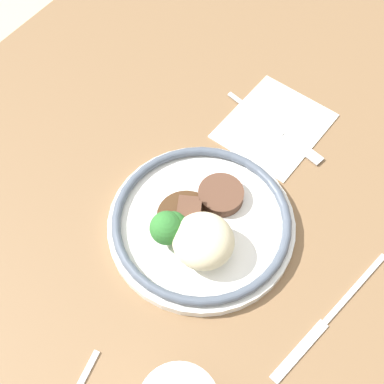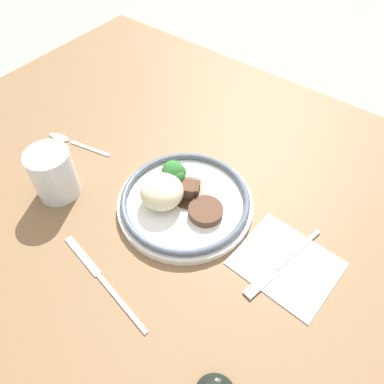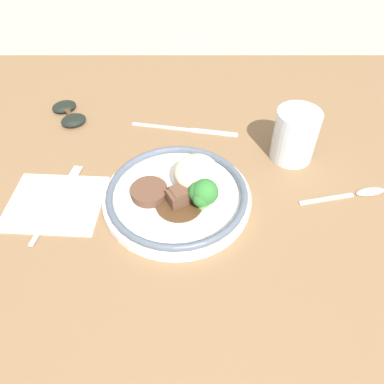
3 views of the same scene
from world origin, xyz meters
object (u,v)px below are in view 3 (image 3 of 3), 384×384
Objects in this scene: knife at (190,130)px; spoon at (361,194)px; fork at (63,194)px; plate at (182,192)px; sunglasses at (70,113)px; juice_glass at (296,138)px.

knife is 0.34m from spoon.
fork is at bearing -129.09° from knife.
plate is 0.34m from sunglasses.
plate is at bearing -81.29° from fork.
plate is 2.12× the size of sunglasses.
plate is 1.13× the size of knife.
sunglasses reaches higher than spoon.
sunglasses is at bearing 163.96° from juice_glass.
plate reaches higher than spoon.
juice_glass is 0.63× the size of spoon.
sunglasses is (-0.04, 0.23, 0.00)m from fork.
juice_glass reaches higher than plate.
sunglasses is at bearing 135.11° from plate.
fork is at bearing 168.63° from spoon.
knife is at bearing 86.89° from plate.
juice_glass reaches higher than sunglasses.
juice_glass is at bearing -47.97° from sunglasses.
spoon is at bearing 2.56° from plate.
juice_glass reaches higher than knife.
spoon is 1.33× the size of sunglasses.
plate reaches higher than fork.
knife is (0.01, 0.19, -0.02)m from plate.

